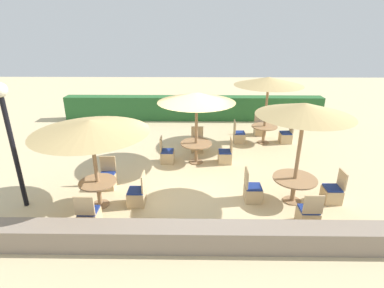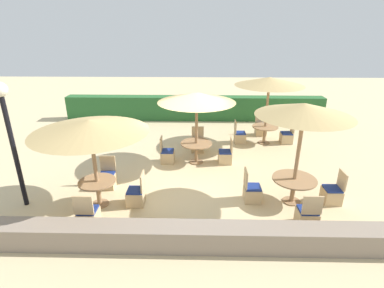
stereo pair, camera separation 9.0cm
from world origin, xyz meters
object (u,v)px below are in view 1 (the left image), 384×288
round_table_center (196,147)px  patio_chair_front_left_north (108,179)px  patio_chair_front_left_south (89,217)px  patio_chair_back_right_north (260,129)px  parasol_center (196,98)px  patio_chair_center_east (225,156)px  patio_chair_front_right_east (332,193)px  patio_chair_back_right_east (286,137)px  patio_chair_center_north (197,145)px  lamp_post (7,122)px  patio_chair_front_right_south (308,215)px  patio_chair_back_right_west (239,136)px  round_table_front_left (98,187)px  patio_chair_front_right_west (252,192)px  round_table_back_right (264,130)px  parasol_front_right (305,110)px  patio_chair_front_left_east (137,196)px  patio_chair_center_west (167,155)px  round_table_front_right (294,183)px  parasol_front_left (90,127)px  parasol_back_right (269,81)px

round_table_center → patio_chair_front_left_north: size_ratio=1.18×
round_table_center → patio_chair_front_left_south: (-2.56, -3.68, -0.33)m
patio_chair_back_right_north → parasol_center: bearing=46.3°
patio_chair_center_east → patio_chair_front_right_east: bearing=-132.6°
patio_chair_back_right_east → patio_chair_center_north: same height
lamp_post → patio_chair_front_right_south: lamp_post is taller
patio_chair_back_right_west → round_table_front_left: 6.45m
patio_chair_center_east → patio_chair_front_right_west: (0.53, -2.45, 0.00)m
patio_chair_center_east → patio_chair_front_right_east: same height
round_table_back_right → patio_chair_front_left_south: size_ratio=1.11×
round_table_front_left → round_table_center: bearing=46.8°
patio_chair_front_right_east → patio_chair_center_north: bearing=46.1°
lamp_post → round_table_front_left: 2.69m
parasol_center → parasol_front_right: (2.66, -2.50, 0.27)m
lamp_post → patio_chair_back_right_east: 9.81m
round_table_back_right → patio_chair_center_east: (-1.75, -1.97, -0.31)m
patio_chair_front_right_east → patio_chair_front_right_west: bearing=89.0°
parasol_center → parasol_front_right: parasol_front_right is taller
patio_chair_front_left_north → round_table_center: bearing=-145.7°
patio_chair_center_east → patio_chair_front_left_east: bearing=135.9°
patio_chair_center_west → patio_chair_front_left_east: bearing=-11.5°
patio_chair_front_right_east → patio_chair_back_right_west: bearing=23.7°
patio_chair_back_right_east → parasol_front_right: (-1.06, -4.49, 2.34)m
round_table_front_left → patio_chair_front_left_south: (0.03, -0.92, -0.29)m
patio_chair_back_right_north → round_table_front_right: 5.46m
parasol_front_right → parasol_center: bearing=136.8°
patio_chair_front_left_south → patio_chair_front_left_north: bearing=92.4°
round_table_back_right → patio_chair_front_right_south: 5.51m
round_table_back_right → patio_chair_center_west: 4.30m
round_table_back_right → parasol_front_right: bearing=-91.6°
patio_chair_back_right_west → patio_chair_center_west: same height
patio_chair_center_north → parasol_front_left: size_ratio=0.32×
patio_chair_center_east → patio_chair_front_left_east: size_ratio=1.00×
parasol_front_left → round_table_center: bearing=46.8°
lamp_post → parasol_center: bearing=31.4°
patio_chair_back_right_west → patio_chair_back_right_east: (1.95, 0.01, 0.00)m
patio_chair_front_right_south → patio_chair_center_north: bearing=120.1°
parasol_front_right → round_table_front_right: 2.02m
patio_chair_back_right_north → patio_chair_front_left_south: bearing=50.9°
round_table_back_right → patio_chair_back_right_west: patio_chair_back_right_west is taller
round_table_back_right → round_table_center: size_ratio=0.94×
parasol_center → patio_chair_front_right_south: (2.71, -3.55, -2.07)m
parasol_center → patio_chair_center_east: 2.31m
patio_chair_front_left_south → parasol_back_right: bearing=46.5°
parasol_back_right → round_table_center: 3.91m
patio_chair_back_right_east → parasol_front_left: (-6.31, -4.76, 1.97)m
patio_chair_front_right_east → parasol_front_left: bearing=92.4°
round_table_center → patio_chair_center_west: bearing=-180.0°
parasol_center → parasol_front_left: (-2.59, -2.76, -0.10)m
patio_chair_front_left_north → lamp_post: bearing=27.1°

